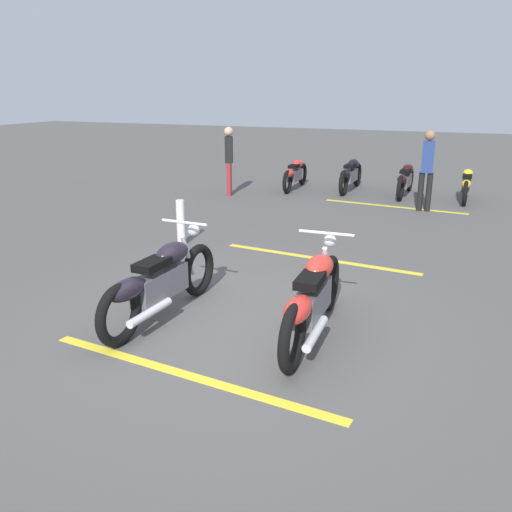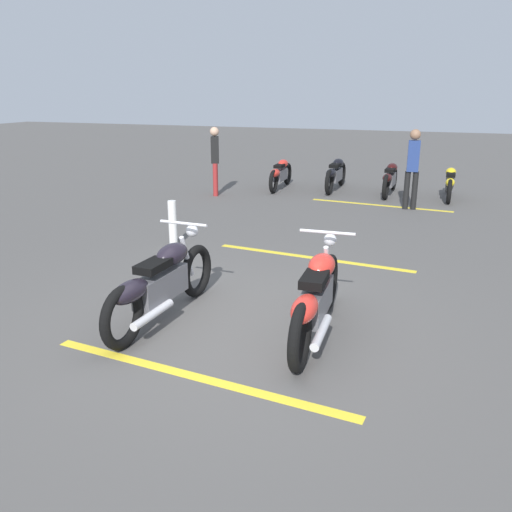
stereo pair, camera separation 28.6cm
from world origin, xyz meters
name	(u,v)px [view 1 (the left image)]	position (x,y,z in m)	size (l,w,h in m)	color
ground_plane	(233,328)	(0.00, 0.00, 0.00)	(60.00, 60.00, 0.00)	#514F4C
motorcycle_bright_foreground	(313,298)	(0.10, -0.88, 0.46)	(2.23, 0.62, 1.04)	black
motorcycle_dark_foreground	(160,281)	(-0.08, 0.87, 0.46)	(2.23, 0.62, 1.04)	black
motorcycle_row_far_left	(466,184)	(8.47, -2.10, 0.39)	(1.91, 0.24, 0.72)	black
motorcycle_row_left	(405,180)	(8.51, -0.69, 0.41)	(2.01, 0.27, 0.76)	black
motorcycle_row_center	(350,174)	(8.68, 0.71, 0.43)	(2.10, 0.27, 0.79)	black
motorcycle_row_right	(295,174)	(8.36, 2.11, 0.41)	(1.98, 0.27, 0.74)	black
bystander_near_row	(427,166)	(7.00, -1.30, 0.96)	(0.22, 0.29, 1.72)	black
bystander_secondary	(229,158)	(7.00, 3.36, 0.93)	(0.28, 0.26, 1.66)	maroon
bollard_post	(181,223)	(2.68, 2.21, 0.39)	(0.14, 0.14, 0.77)	white
parking_stripe_near	(186,375)	(-1.08, -0.02, 0.00)	(3.20, 0.12, 0.01)	yellow
parking_stripe_mid	(318,258)	(2.82, -0.16, 0.00)	(3.20, 0.12, 0.01)	yellow
parking_stripe_far	(394,207)	(7.17, -0.64, 0.00)	(3.20, 0.12, 0.01)	yellow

